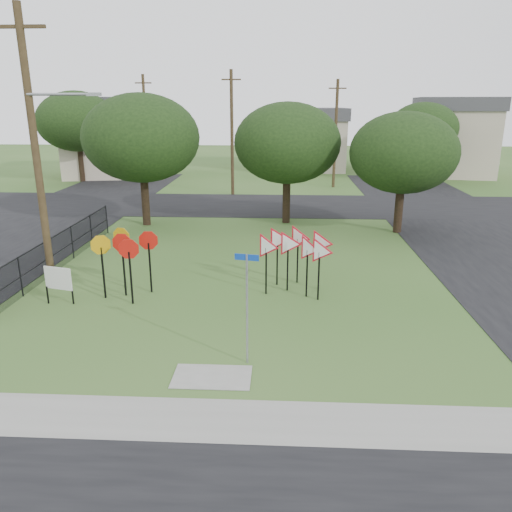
{
  "coord_description": "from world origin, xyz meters",
  "views": [
    {
      "loc": [
        1.7,
        -13.59,
        6.72
      ],
      "look_at": [
        0.85,
        3.0,
        1.6
      ],
      "focal_mm": 35.0,
      "sensor_mm": 36.0,
      "label": 1
    }
  ],
  "objects": [
    {
      "name": "tree_near_mid",
      "position": [
        2.0,
        15.0,
        4.54
      ],
      "size": [
        6.0,
        6.0,
        6.8
      ],
      "color": "black",
      "rests_on": "ground"
    },
    {
      "name": "ground",
      "position": [
        0.0,
        0.0,
        0.0
      ],
      "size": [
        140.0,
        140.0,
        0.0
      ],
      "primitive_type": "plane",
      "color": "#325720"
    },
    {
      "name": "house_left",
      "position": [
        -14.0,
        34.0,
        3.65
      ],
      "size": [
        10.58,
        8.88,
        7.2
      ],
      "color": "#C2B39C",
      "rests_on": "ground"
    },
    {
      "name": "tree_far_right",
      "position": [
        14.0,
        32.0,
        4.54
      ],
      "size": [
        6.0,
        6.0,
        6.8
      ],
      "color": "black",
      "rests_on": "ground"
    },
    {
      "name": "house_mid",
      "position": [
        4.0,
        40.0,
        3.15
      ],
      "size": [
        8.4,
        8.4,
        6.2
      ],
      "color": "#C2B39C",
      "rests_on": "ground"
    },
    {
      "name": "stop_sign_cluster",
      "position": [
        -3.82,
        3.13,
        1.75
      ],
      "size": [
        2.19,
        1.8,
        2.34
      ],
      "color": "black",
      "rests_on": "ground"
    },
    {
      "name": "far_pole_c",
      "position": [
        -10.0,
        30.0,
        4.6
      ],
      "size": [
        1.4,
        0.24,
        9.0
      ],
      "color": "#463620",
      "rests_on": "ground"
    },
    {
      "name": "sidewalk",
      "position": [
        0.0,
        -4.2,
        0.01
      ],
      "size": [
        30.0,
        1.6,
        0.02
      ],
      "primitive_type": "cube",
      "color": "gray",
      "rests_on": "ground"
    },
    {
      "name": "yield_sign_cluster",
      "position": [
        2.28,
        3.87,
        1.71
      ],
      "size": [
        2.88,
        2.25,
        2.32
      ],
      "color": "black",
      "rests_on": "ground"
    },
    {
      "name": "tree_near_right",
      "position": [
        8.0,
        13.0,
        4.22
      ],
      "size": [
        5.6,
        5.6,
        6.33
      ],
      "color": "black",
      "rests_on": "ground"
    },
    {
      "name": "utility_pole_main",
      "position": [
        -7.24,
        4.5,
        5.21
      ],
      "size": [
        3.55,
        0.33,
        10.0
      ],
      "color": "#463620",
      "rests_on": "ground"
    },
    {
      "name": "far_pole_a",
      "position": [
        -2.0,
        24.0,
        4.6
      ],
      "size": [
        1.4,
        0.24,
        9.0
      ],
      "color": "#463620",
      "rests_on": "ground"
    },
    {
      "name": "curb_pad",
      "position": [
        0.0,
        -2.4,
        0.01
      ],
      "size": [
        2.0,
        1.2,
        0.02
      ],
      "primitive_type": "cube",
      "color": "gray",
      "rests_on": "ground"
    },
    {
      "name": "tree_near_left",
      "position": [
        -6.0,
        14.0,
        4.86
      ],
      "size": [
        6.4,
        6.4,
        7.27
      ],
      "color": "black",
      "rests_on": "ground"
    },
    {
      "name": "info_board",
      "position": [
        -5.93,
        2.19,
        0.89
      ],
      "size": [
        1.04,
        0.31,
        1.34
      ],
      "color": "black",
      "rests_on": "ground"
    },
    {
      "name": "house_right",
      "position": [
        18.0,
        36.0,
        3.65
      ],
      "size": [
        8.3,
        8.3,
        7.2
      ],
      "color": "#C2B39C",
      "rests_on": "ground"
    },
    {
      "name": "street_far",
      "position": [
        0.0,
        20.0,
        0.01
      ],
      "size": [
        60.0,
        8.0,
        0.02
      ],
      "primitive_type": "cube",
      "color": "black",
      "rests_on": "ground"
    },
    {
      "name": "street_name_sign",
      "position": [
        0.85,
        -1.59,
        1.75
      ],
      "size": [
        0.62,
        0.14,
        3.06
      ],
      "color": "gray",
      "rests_on": "ground"
    },
    {
      "name": "street_right",
      "position": [
        12.0,
        10.0,
        0.01
      ],
      "size": [
        8.0,
        50.0,
        0.02
      ],
      "primitive_type": "cube",
      "color": "black",
      "rests_on": "ground"
    },
    {
      "name": "tree_far_left",
      "position": [
        -16.0,
        30.0,
        5.17
      ],
      "size": [
        6.8,
        6.8,
        7.73
      ],
      "color": "black",
      "rests_on": "ground"
    },
    {
      "name": "far_pole_b",
      "position": [
        6.0,
        28.0,
        4.35
      ],
      "size": [
        1.4,
        0.24,
        8.5
      ],
      "color": "#463620",
      "rests_on": "ground"
    },
    {
      "name": "fence_run",
      "position": [
        -7.6,
        6.25,
        0.78
      ],
      "size": [
        0.05,
        11.55,
        1.5
      ],
      "color": "black",
      "rests_on": "ground"
    },
    {
      "name": "street_left",
      "position": [
        -12.0,
        10.0,
        0.01
      ],
      "size": [
        8.0,
        50.0,
        0.02
      ],
      "primitive_type": "cube",
      "color": "black",
      "rests_on": "ground"
    },
    {
      "name": "planting_strip",
      "position": [
        0.0,
        -5.4,
        0.01
      ],
      "size": [
        30.0,
        0.8,
        0.02
      ],
      "primitive_type": "cube",
      "color": "#325720",
      "rests_on": "ground"
    }
  ]
}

